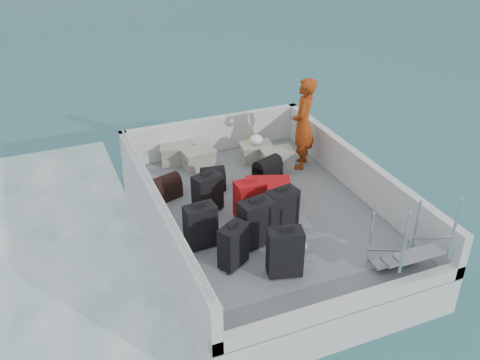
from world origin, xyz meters
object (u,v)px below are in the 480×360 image
object	(u,v)px
crate_0	(177,155)
crate_3	(277,160)
suitcase_7	(282,209)
suitcase_5	(250,200)
suitcase_0	(233,246)
suitcase_3	(285,253)
crate_1	(199,159)
suitcase_1	(201,226)
passenger	(303,124)
suitcase_4	(256,223)
suitcase_8	(268,190)
suitcase_2	(207,193)
crate_2	(256,153)

from	to	relation	value
crate_0	crate_3	size ratio (longest dim) A/B	1.03
suitcase_7	crate_0	distance (m)	2.82
suitcase_5	crate_3	world-z (taller)	suitcase_5
suitcase_7	crate_0	size ratio (longest dim) A/B	1.16
suitcase_0	crate_3	xyz separation A→B (m)	(1.82, 2.36, -0.16)
suitcase_3	crate_1	distance (m)	3.36
suitcase_1	passenger	xyz separation A→B (m)	(2.53, 1.66, 0.51)
suitcase_4	crate_0	world-z (taller)	suitcase_4
suitcase_1	suitcase_7	bearing A→B (deg)	-5.21
suitcase_3	suitcase_8	distance (m)	2.02
suitcase_5	suitcase_8	distance (m)	0.71
suitcase_2	crate_0	bearing A→B (deg)	72.50
suitcase_1	crate_0	world-z (taller)	suitcase_1
suitcase_7	suitcase_5	bearing A→B (deg)	116.26
suitcase_1	suitcase_2	world-z (taller)	suitcase_1
suitcase_4	passenger	bearing A→B (deg)	38.08
crate_0	passenger	xyz separation A→B (m)	(2.11, -0.99, 0.68)
suitcase_7	crate_2	bearing A→B (deg)	65.45
suitcase_2	suitcase_4	bearing A→B (deg)	-89.83
crate_1	crate_3	bearing A→B (deg)	-22.72
suitcase_5	crate_2	distance (m)	1.94
suitcase_4	suitcase_5	xyz separation A→B (m)	(0.19, 0.69, -0.04)
suitcase_0	suitcase_8	bearing A→B (deg)	19.96
suitcase_2	suitcase_4	distance (m)	1.18
suitcase_2	crate_1	xyz separation A→B (m)	(0.33, 1.46, -0.16)
crate_1	crate_3	distance (m)	1.46
suitcase_4	crate_3	distance (m)	2.43
suitcase_1	suitcase_3	bearing A→B (deg)	-55.26
suitcase_0	suitcase_8	distance (m)	1.91
suitcase_0	crate_0	world-z (taller)	suitcase_0
suitcase_3	suitcase_8	size ratio (longest dim) A/B	0.95
suitcase_2	crate_3	distance (m)	1.91
passenger	suitcase_2	bearing A→B (deg)	-32.51
suitcase_1	suitcase_3	world-z (taller)	suitcase_3
suitcase_3	suitcase_7	bearing A→B (deg)	79.78
suitcase_7	suitcase_0	bearing A→B (deg)	-161.48
suitcase_1	suitcase_2	distance (m)	0.95
suitcase_5	passenger	bearing A→B (deg)	38.03
suitcase_7	suitcase_1	bearing A→B (deg)	168.10
suitcase_3	passenger	distance (m)	3.23
suitcase_3	suitcase_7	size ratio (longest dim) A/B	1.08
suitcase_5	suitcase_8	bearing A→B (deg)	39.48
suitcase_2	crate_2	bearing A→B (deg)	25.06
suitcase_5	crate_0	world-z (taller)	suitcase_5
crate_2	suitcase_2	bearing A→B (deg)	-137.90
suitcase_0	suitcase_7	world-z (taller)	suitcase_7
suitcase_7	passenger	bearing A→B (deg)	43.10
suitcase_0	suitcase_5	world-z (taller)	suitcase_0
suitcase_7	passenger	distance (m)	2.16
suitcase_0	suitcase_8	world-z (taller)	suitcase_0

